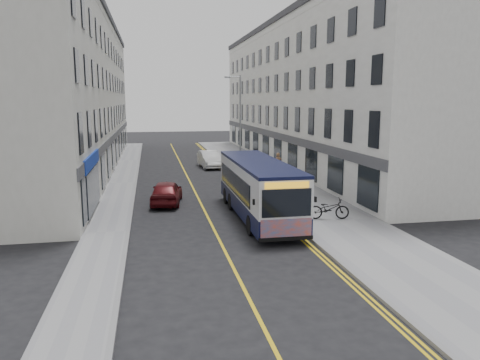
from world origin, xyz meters
name	(u,v)px	position (x,y,z in m)	size (l,w,h in m)	color
ground	(210,222)	(0.00, 0.00, 0.00)	(140.00, 140.00, 0.00)	black
pavement_east	(270,179)	(6.25, 12.00, 0.06)	(4.50, 64.00, 0.12)	gray
pavement_west	(122,183)	(-5.00, 12.00, 0.06)	(2.00, 64.00, 0.12)	gray
kerb_east	(242,179)	(4.00, 12.00, 0.07)	(0.18, 64.00, 0.13)	slate
kerb_west	(136,183)	(-4.00, 12.00, 0.07)	(0.18, 64.00, 0.13)	slate
road_centre_line	(190,182)	(0.00, 12.00, 0.00)	(0.12, 64.00, 0.01)	gold
road_dbl_yellow_inner	(236,180)	(3.55, 12.00, 0.00)	(0.10, 64.00, 0.01)	gold
road_dbl_yellow_outer	(239,180)	(3.75, 12.00, 0.00)	(0.10, 64.00, 0.01)	gold
terrace_east	(300,96)	(11.50, 21.00, 6.50)	(6.00, 46.00, 13.00)	white
terrace_west	(78,95)	(-9.00, 21.00, 6.50)	(6.00, 46.00, 13.00)	silver
streetlamp	(239,122)	(4.17, 14.00, 4.38)	(1.32, 0.18, 8.00)	gray
city_bus	(258,187)	(2.58, 0.48, 1.64)	(2.42, 10.32, 3.00)	black
bicycle	(329,209)	(5.94, -0.92, 0.66)	(0.72, 2.06, 1.08)	black
pedestrian_near	(278,163)	(7.38, 13.79, 0.99)	(0.63, 0.42, 1.74)	#986945
pedestrian_far	(256,160)	(5.99, 15.73, 1.09)	(0.95, 0.74, 1.95)	black
car_white	(210,159)	(2.44, 19.38, 0.76)	(1.61, 4.61, 1.52)	silver
car_maroon	(167,192)	(-2.00, 4.73, 0.71)	(1.67, 4.16, 1.42)	#530D11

